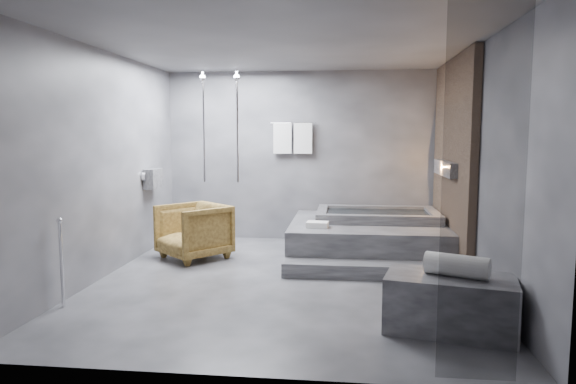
# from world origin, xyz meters

# --- Properties ---
(room) EXTENTS (5.00, 5.04, 2.82)m
(room) POSITION_xyz_m (0.40, 0.24, 1.73)
(room) COLOR #303033
(room) RESTS_ON ground
(tub_deck) EXTENTS (2.20, 2.00, 0.50)m
(tub_deck) POSITION_xyz_m (1.05, 1.45, 0.25)
(tub_deck) COLOR #363638
(tub_deck) RESTS_ON ground
(tub_step) EXTENTS (2.20, 0.36, 0.18)m
(tub_step) POSITION_xyz_m (1.05, 0.27, 0.09)
(tub_step) COLOR #363638
(tub_step) RESTS_ON ground
(concrete_bench) EXTENTS (1.23, 0.85, 0.50)m
(concrete_bench) POSITION_xyz_m (1.67, -1.42, 0.25)
(concrete_bench) COLOR #333336
(concrete_bench) RESTS_ON ground
(driftwood_chair) EXTENTS (1.20, 1.20, 0.78)m
(driftwood_chair) POSITION_xyz_m (-1.42, 0.99, 0.39)
(driftwood_chair) COLOR #463111
(driftwood_chair) RESTS_ON ground
(rolled_towel) EXTENTS (0.59, 0.41, 0.20)m
(rolled_towel) POSITION_xyz_m (1.72, -1.42, 0.60)
(rolled_towel) COLOR silver
(rolled_towel) RESTS_ON concrete_bench
(deck_towel) EXTENTS (0.31, 0.24, 0.08)m
(deck_towel) POSITION_xyz_m (0.35, 0.90, 0.54)
(deck_towel) COLOR white
(deck_towel) RESTS_ON tub_deck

